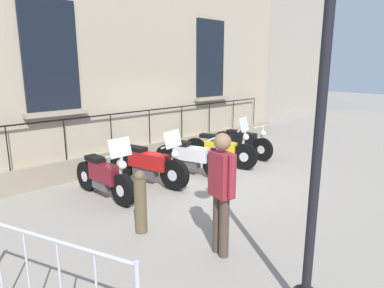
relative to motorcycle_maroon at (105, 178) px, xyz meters
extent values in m
plane|color=gray|center=(0.49, 2.29, -0.43)|extent=(60.00, 60.00, 0.00)
cube|color=tan|center=(-1.92, 2.29, 3.83)|extent=(0.60, 11.48, 8.52)
cube|color=gray|center=(-1.54, 2.29, -0.17)|extent=(0.20, 11.48, 0.53)
cube|color=black|center=(-1.60, 4.82, 2.43)|extent=(0.06, 1.21, 2.37)
cube|color=gray|center=(-1.52, 4.82, 1.20)|extent=(0.24, 1.41, 0.10)
cube|color=black|center=(-1.60, -0.23, 2.43)|extent=(0.06, 1.21, 2.37)
cube|color=gray|center=(-1.52, -0.23, 1.20)|extent=(0.24, 1.41, 0.10)
cube|color=black|center=(-1.50, 2.29, 1.04)|extent=(0.03, 9.65, 0.03)
cylinder|color=black|center=(-1.50, -1.32, 0.57)|extent=(0.02, 0.02, 0.94)
cylinder|color=black|center=(-1.50, -0.12, 0.57)|extent=(0.02, 0.02, 0.94)
cylinder|color=black|center=(-1.50, 1.09, 0.57)|extent=(0.02, 0.02, 0.94)
cylinder|color=black|center=(-1.50, 2.29, 0.57)|extent=(0.02, 0.02, 0.94)
cylinder|color=black|center=(-1.50, 3.50, 0.57)|extent=(0.02, 0.02, 0.94)
cylinder|color=black|center=(-1.50, 4.70, 0.57)|extent=(0.02, 0.02, 0.94)
cylinder|color=black|center=(-1.50, 5.91, 0.57)|extent=(0.02, 0.02, 0.94)
cylinder|color=black|center=(-1.50, 7.12, 0.57)|extent=(0.02, 0.02, 0.94)
cylinder|color=black|center=(0.62, 0.03, -0.11)|extent=(0.65, 0.18, 0.64)
cylinder|color=silver|center=(0.62, 0.03, -0.11)|extent=(0.23, 0.17, 0.23)
cylinder|color=black|center=(-0.67, -0.04, -0.11)|extent=(0.65, 0.18, 0.64)
cylinder|color=silver|center=(-0.67, -0.04, -0.11)|extent=(0.23, 0.17, 0.23)
cube|color=maroon|center=(0.03, 0.00, 0.11)|extent=(0.83, 0.31, 0.36)
cube|color=#4C4C51|center=(-0.07, -0.01, -0.14)|extent=(0.50, 0.24, 0.23)
cube|color=black|center=(-0.31, -0.02, 0.34)|extent=(0.47, 0.26, 0.10)
cylinder|color=silver|center=(0.57, 0.03, 0.23)|extent=(0.16, 0.07, 0.69)
cylinder|color=silver|center=(0.52, 0.03, 0.58)|extent=(0.07, 0.57, 0.04)
sphere|color=white|center=(0.64, 0.04, 0.40)|extent=(0.16, 0.16, 0.16)
cylinder|color=silver|center=(-0.24, 0.13, -0.25)|extent=(0.74, 0.12, 0.08)
cube|color=silver|center=(0.58, 0.03, 0.73)|extent=(0.15, 0.48, 0.36)
cylinder|color=black|center=(0.64, 1.33, -0.09)|extent=(0.71, 0.31, 0.69)
cylinder|color=silver|center=(0.64, 1.33, -0.09)|extent=(0.27, 0.23, 0.24)
cylinder|color=black|center=(-0.86, 0.99, -0.09)|extent=(0.71, 0.31, 0.69)
cylinder|color=silver|center=(-0.86, 0.99, -0.09)|extent=(0.27, 0.23, 0.24)
cube|color=red|center=(-0.06, 1.17, 0.13)|extent=(1.06, 0.51, 0.35)
cube|color=#4C4C51|center=(-0.16, 1.15, -0.12)|extent=(0.65, 0.36, 0.24)
cube|color=black|center=(-0.46, 1.08, 0.35)|extent=(0.62, 0.38, 0.10)
cylinder|color=silver|center=(0.59, 1.32, 0.23)|extent=(0.17, 0.09, 0.65)
cylinder|color=silver|center=(0.54, 1.31, 0.55)|extent=(0.18, 0.63, 0.04)
sphere|color=white|center=(0.66, 1.33, 0.37)|extent=(0.16, 0.16, 0.16)
cylinder|color=silver|center=(-0.40, 1.26, -0.24)|extent=(0.92, 0.28, 0.08)
cube|color=silver|center=(0.60, 1.32, 0.70)|extent=(0.23, 0.53, 0.36)
cylinder|color=black|center=(0.79, 2.53, -0.09)|extent=(0.68, 0.30, 0.68)
cylinder|color=silver|center=(0.79, 2.53, -0.09)|extent=(0.27, 0.20, 0.24)
cylinder|color=black|center=(-0.56, 2.13, -0.09)|extent=(0.68, 0.30, 0.68)
cylinder|color=silver|center=(-0.56, 2.13, -0.09)|extent=(0.27, 0.20, 0.24)
cube|color=silver|center=(0.16, 2.34, 0.11)|extent=(0.90, 0.52, 0.33)
cube|color=#4C4C51|center=(0.07, 2.31, -0.13)|extent=(0.56, 0.37, 0.24)
cube|color=black|center=(-0.17, 2.24, 0.34)|extent=(0.53, 0.39, 0.10)
cylinder|color=silver|center=(0.74, 2.51, 0.23)|extent=(0.17, 0.10, 0.65)
cylinder|color=silver|center=(0.69, 2.50, 0.55)|extent=(0.22, 0.63, 0.04)
sphere|color=white|center=(0.81, 2.53, 0.37)|extent=(0.16, 0.16, 0.16)
cylinder|color=silver|center=(-0.14, 2.42, -0.24)|extent=(0.76, 0.30, 0.08)
cylinder|color=black|center=(0.78, 3.63, -0.08)|extent=(0.69, 0.31, 0.69)
cylinder|color=silver|center=(0.78, 3.63, -0.08)|extent=(0.27, 0.20, 0.24)
cylinder|color=black|center=(-0.61, 3.19, -0.08)|extent=(0.69, 0.31, 0.69)
cylinder|color=silver|center=(-0.61, 3.19, -0.08)|extent=(0.27, 0.20, 0.24)
cube|color=gold|center=(0.13, 3.42, 0.10)|extent=(0.90, 0.51, 0.29)
cube|color=#4C4C51|center=(0.03, 3.39, -0.12)|extent=(0.56, 0.35, 0.24)
cube|color=black|center=(-0.21, 3.32, 0.36)|extent=(0.53, 0.37, 0.10)
cylinder|color=silver|center=(0.73, 3.61, 0.27)|extent=(0.17, 0.11, 0.71)
cylinder|color=silver|center=(0.68, 3.60, 0.62)|extent=(0.20, 0.55, 0.04)
sphere|color=white|center=(0.80, 3.63, 0.44)|extent=(0.16, 0.16, 0.16)
cylinder|color=silver|center=(-0.17, 3.48, -0.24)|extent=(0.77, 0.31, 0.08)
cube|color=silver|center=(0.74, 3.62, 0.77)|extent=(0.26, 0.48, 0.36)
cylinder|color=black|center=(0.60, 4.66, -0.10)|extent=(0.67, 0.13, 0.66)
cylinder|color=silver|center=(0.60, 4.66, -0.10)|extent=(0.24, 0.14, 0.23)
cylinder|color=black|center=(-0.81, 4.61, -0.10)|extent=(0.67, 0.13, 0.66)
cylinder|color=silver|center=(-0.81, 4.61, -0.10)|extent=(0.24, 0.14, 0.23)
cube|color=black|center=(-0.06, 4.64, 0.12)|extent=(0.80, 0.32, 0.37)
cube|color=#4C4C51|center=(-0.16, 4.63, -0.13)|extent=(0.48, 0.25, 0.23)
cube|color=black|center=(-0.38, 4.63, 0.28)|extent=(0.45, 0.28, 0.10)
cylinder|color=silver|center=(0.55, 4.66, 0.22)|extent=(0.16, 0.07, 0.66)
cylinder|color=silver|center=(0.50, 4.66, 0.55)|extent=(0.06, 0.65, 0.04)
sphere|color=white|center=(0.62, 4.66, 0.37)|extent=(0.16, 0.16, 0.16)
cylinder|color=silver|center=(-0.31, 4.79, -0.25)|extent=(0.71, 0.11, 0.08)
cylinder|color=black|center=(4.52, -0.16, 1.57)|extent=(0.10, 0.10, 4.00)
cylinder|color=#B7B7BF|center=(2.75, -2.28, 0.59)|extent=(2.18, 0.84, 0.04)
cylinder|color=#B7B7BF|center=(2.54, -2.36, 0.17)|extent=(0.02, 0.02, 0.87)
cylinder|color=#B7B7BF|center=(2.97, -2.20, 0.17)|extent=(0.02, 0.02, 0.87)
cylinder|color=brown|center=(1.74, -0.35, 0.03)|extent=(0.20, 0.20, 0.92)
sphere|color=brown|center=(1.74, -0.35, 0.53)|extent=(0.18, 0.18, 0.18)
cylinder|color=#47382D|center=(3.00, 0.09, 0.01)|extent=(0.14, 0.14, 0.88)
cylinder|color=#47382D|center=(3.15, 0.06, 0.01)|extent=(0.14, 0.14, 0.88)
cube|color=maroon|center=(3.08, 0.08, 0.77)|extent=(0.40, 0.30, 0.63)
sphere|color=#8C664C|center=(3.08, 0.08, 1.23)|extent=(0.24, 0.24, 0.24)
cylinder|color=maroon|center=(2.86, 0.13, 0.80)|extent=(0.09, 0.09, 0.60)
cylinder|color=maroon|center=(3.29, 0.03, 0.80)|extent=(0.09, 0.09, 0.60)
cube|color=#9E9384|center=(-5.39, 13.25, 5.06)|extent=(4.18, 6.50, 10.99)
camera|label=1|loc=(6.03, -3.34, 2.23)|focal=32.12mm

